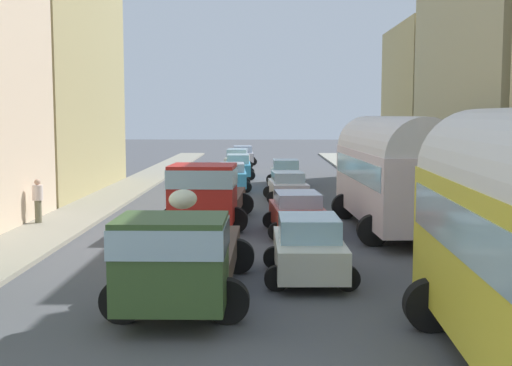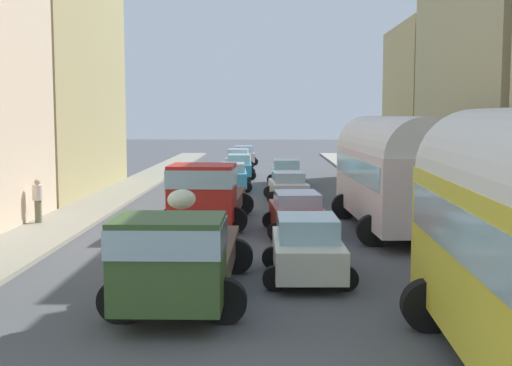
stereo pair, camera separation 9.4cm
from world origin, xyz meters
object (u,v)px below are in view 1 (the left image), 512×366
at_px(cargo_truck_1, 207,193).
at_px(car_7, 286,173).
at_px(car_2, 237,160).
at_px(car_1, 238,166).
at_px(car_6, 288,186).
at_px(car_0, 232,176).
at_px(parked_bus_1, 390,168).
at_px(cargo_truck_0, 182,252).
at_px(car_5, 297,213).
at_px(car_3, 243,155).
at_px(car_4, 309,248).
at_px(pedestrian_1, 38,200).

xyz_separation_m(cargo_truck_1, car_7, (3.33, 14.10, -0.49)).
bearing_deg(car_7, car_2, 106.55).
bearing_deg(car_1, car_6, -76.01).
height_order(cargo_truck_1, car_0, cargo_truck_1).
height_order(parked_bus_1, car_1, parked_bus_1).
relative_size(car_2, car_7, 1.17).
bearing_deg(cargo_truck_0, car_0, 89.99).
height_order(parked_bus_1, car_5, parked_bus_1).
bearing_deg(car_7, car_1, 121.09).
height_order(cargo_truck_0, car_7, cargo_truck_0).
xyz_separation_m(car_3, car_4, (2.96, -39.03, 0.02)).
relative_size(car_0, car_7, 1.05).
relative_size(cargo_truck_0, cargo_truck_1, 1.00).
bearing_deg(car_2, pedestrian_1, -104.32).
height_order(car_2, car_7, car_2).
distance_m(car_1, car_7, 5.72).
xyz_separation_m(cargo_truck_1, car_0, (0.32, 12.03, -0.50)).
bearing_deg(car_7, cargo_truck_1, -103.27).
bearing_deg(parked_bus_1, car_0, 116.27).
bearing_deg(car_7, cargo_truck_0, -97.13).
xyz_separation_m(car_1, car_3, (-0.11, 12.25, -0.00)).
relative_size(car_3, car_7, 1.03).
bearing_deg(car_2, car_3, 88.24).
relative_size(cargo_truck_1, car_0, 1.79).
xyz_separation_m(parked_bus_1, car_2, (-6.52, 25.75, -1.45)).
bearing_deg(cargo_truck_0, car_4, 37.14).
xyz_separation_m(car_2, pedestrian_1, (-6.38, -25.01, 0.20)).
relative_size(car_0, car_1, 0.94).
distance_m(car_2, car_4, 32.98).
height_order(car_6, pedestrian_1, pedestrian_1).
distance_m(car_4, pedestrian_1, 12.34).
relative_size(parked_bus_1, car_5, 2.28).
bearing_deg(pedestrian_1, car_6, 38.12).
distance_m(cargo_truck_1, pedestrian_1, 6.31).
xyz_separation_m(car_4, car_7, (0.10, 21.88, -0.02)).
relative_size(parked_bus_1, car_3, 2.33).
distance_m(cargo_truck_1, car_7, 14.50).
bearing_deg(car_2, parked_bus_1, -75.79).
bearing_deg(car_5, cargo_truck_1, 157.47).
distance_m(car_2, pedestrian_1, 25.81).
distance_m(car_0, pedestrian_1, 13.69).
height_order(parked_bus_1, car_7, parked_bus_1).
distance_m(car_1, car_2, 6.07).
distance_m(parked_bus_1, cargo_truck_1, 6.70).
height_order(car_2, pedestrian_1, pedestrian_1).
height_order(car_0, car_3, car_3).
xyz_separation_m(parked_bus_1, car_4, (-3.37, -7.09, -1.45)).
xyz_separation_m(car_5, pedestrian_1, (-9.57, 1.40, 0.26)).
bearing_deg(car_7, car_6, -90.84).
relative_size(parked_bus_1, car_2, 2.06).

